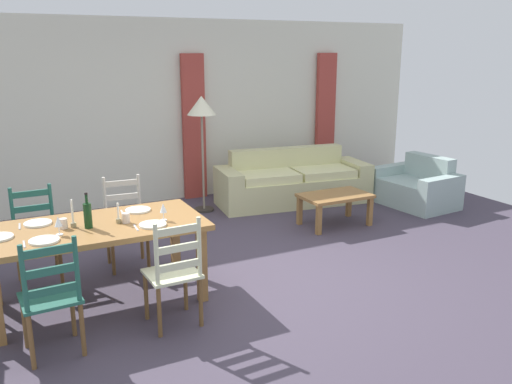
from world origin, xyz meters
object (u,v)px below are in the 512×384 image
object	(u,v)px
dining_chair_near_right	(174,272)
wine_bottle	(88,215)
coffee_cup_primary	(126,218)
dining_chair_near_left	(51,297)
dining_chair_far_left	(36,236)
armchair_upholstered	(417,188)
dining_chair_far_right	(125,222)
coffee_cup_secondary	(63,224)
standing_lamp	(202,113)
wine_glass_near_left	(58,222)
coffee_table	(335,199)
couch	(292,183)
wine_glass_near_right	(163,209)
dining_table	(96,234)

from	to	relation	value
dining_chair_near_right	wine_bottle	size ratio (longest dim) A/B	3.04
coffee_cup_primary	dining_chair_near_left	bearing A→B (deg)	-137.65
dining_chair_far_left	armchair_upholstered	bearing A→B (deg)	4.29
dining_chair_far_right	coffee_cup_secondary	size ratio (longest dim) A/B	10.67
dining_chair_near_right	standing_lamp	bearing A→B (deg)	64.45
wine_glass_near_left	dining_chair_far_left	bearing A→B (deg)	98.20
wine_bottle	coffee_table	size ratio (longest dim) A/B	0.35
wine_glass_near_left	coffee_table	xyz separation A→B (m)	(3.54, 1.04, -0.51)
coffee_cup_secondary	couch	world-z (taller)	coffee_cup_secondary
dining_chair_near_left	wine_glass_near_left	size ratio (longest dim) A/B	5.96
wine_glass_near_left	coffee_cup_secondary	size ratio (longest dim) A/B	1.79
wine_glass_near_right	wine_bottle	bearing A→B (deg)	172.49
coffee_cup_secondary	dining_table	bearing A→B (deg)	-4.50
dining_chair_far_right	wine_bottle	world-z (taller)	wine_bottle
wine_glass_near_right	coffee_cup_secondary	size ratio (longest dim) A/B	1.79
dining_chair_near_right	dining_chair_far_left	xyz separation A→B (m)	(-0.93, 1.47, 0.00)
wine_glass_near_right	couch	xyz separation A→B (m)	(2.70, 2.26, -0.57)
dining_table	couch	world-z (taller)	couch
dining_chair_far_left	couch	bearing A→B (deg)	20.04
dining_chair_far_left	wine_bottle	world-z (taller)	wine_bottle
dining_chair_near_left	dining_chair_near_right	bearing A→B (deg)	1.32
couch	armchair_upholstered	distance (m)	1.87
coffee_cup_secondary	armchair_upholstered	bearing A→B (deg)	12.46
dining_chair_far_right	standing_lamp	distance (m)	2.32
standing_lamp	wine_glass_near_left	bearing A→B (deg)	-132.58
dining_chair_far_left	dining_chair_far_right	world-z (taller)	same
couch	armchair_upholstered	size ratio (longest dim) A/B	1.93
couch	coffee_cup_secondary	bearing A→B (deg)	-149.37
couch	wine_glass_near_left	bearing A→B (deg)	-147.95
dining_chair_near_right	armchair_upholstered	bearing A→B (deg)	23.02
dining_chair_near_right	wine_bottle	world-z (taller)	wine_bottle
couch	dining_chair_far_right	bearing A→B (deg)	-154.84
dining_table	wine_bottle	xyz separation A→B (m)	(-0.07, -0.06, 0.20)
dining_chair_near_right	coffee_cup_secondary	world-z (taller)	dining_chair_near_right
coffee_cup_primary	couch	bearing A→B (deg)	35.83
coffee_cup_primary	coffee_cup_secondary	xyz separation A→B (m)	(-0.52, 0.08, 0.00)
dining_chair_far_right	dining_chair_near_left	bearing A→B (deg)	-121.19
wine_bottle	coffee_cup_secondary	bearing A→B (deg)	157.70
wine_glass_near_right	dining_chair_far_left	bearing A→B (deg)	138.71
dining_chair_near_left	wine_bottle	world-z (taller)	wine_bottle
dining_chair_far_left	coffee_table	size ratio (longest dim) A/B	1.07
wine_glass_near_right	couch	bearing A→B (deg)	39.98
dining_chair_near_left	wine_bottle	size ratio (longest dim) A/B	3.04
armchair_upholstered	standing_lamp	world-z (taller)	standing_lamp
dining_chair_near_right	dining_chair_far_left	bearing A→B (deg)	122.15
dining_chair_far_right	armchair_upholstered	bearing A→B (deg)	4.81
armchair_upholstered	wine_glass_near_left	bearing A→B (deg)	-166.05
dining_chair_far_right	coffee_cup_primary	world-z (taller)	dining_chair_far_right
dining_chair_near_right	couch	size ratio (longest dim) A/B	0.41
dining_chair_far_right	wine_glass_near_left	xyz separation A→B (m)	(-0.76, -0.92, 0.38)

